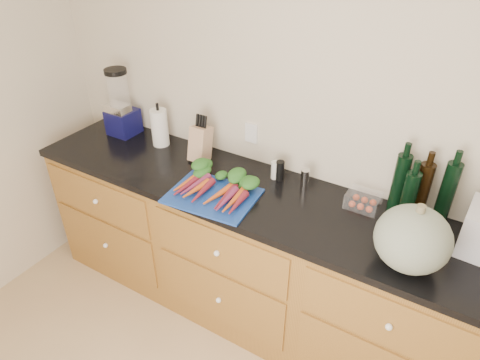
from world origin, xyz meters
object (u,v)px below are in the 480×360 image
Objects in this scene: tomato_box at (363,200)px; carrots at (217,187)px; blender_appliance at (121,106)px; paper_towel at (160,128)px; knife_block at (200,144)px; squash at (413,239)px; cutting_board at (213,196)px.

carrots is at bearing -158.54° from tomato_box.
blender_appliance reaches higher than tomato_box.
paper_towel is (0.32, 0.00, -0.08)m from blender_appliance.
carrots is 0.39m from knife_block.
squash is at bearing -8.80° from blender_appliance.
knife_block is at bearing 138.92° from carrots.
knife_block reaches higher than carrots.
squash reaches higher than cutting_board.
squash is 1.98m from blender_appliance.
knife_block is (-0.29, 0.30, 0.10)m from cutting_board.
carrots is at bearing 178.11° from squash.
squash is at bearing -1.89° from carrots.
squash is 0.44m from tomato_box.
paper_towel is at bearing 152.76° from cutting_board.
blender_appliance reaches higher than squash.
paper_towel is 0.33m from knife_block.
squash reaches higher than knife_block.
tomato_box reaches higher than cutting_board.
squash reaches higher than carrots.
cutting_board is at bearing -46.11° from knife_block.
cutting_board is at bearing -179.14° from squash.
knife_block is 1.01m from tomato_box.
blender_appliance is (-0.94, 0.32, 0.19)m from cutting_board.
paper_towel is at bearing 0.43° from blender_appliance.
carrots is at bearing -41.08° from knife_block.
paper_towel reaches higher than knife_block.
blender_appliance is 2.66× the size of tomato_box.
squash is 1.66m from paper_towel.
blender_appliance is at bearing 164.08° from carrots.
cutting_board is 0.79m from tomato_box.
cutting_board is at bearing -18.60° from blender_appliance.
carrots is (0.00, 0.05, 0.03)m from cutting_board.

